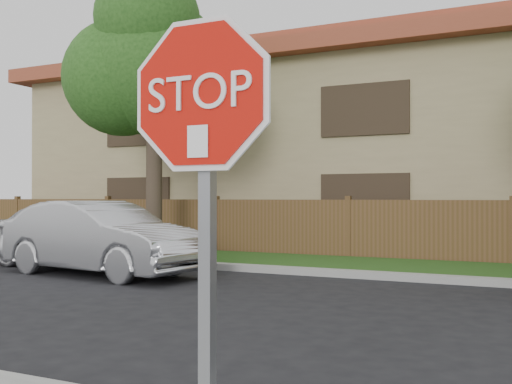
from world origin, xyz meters
The scene contains 6 objects.
far_curb centered at (0.00, 8.15, 0.07)m, with size 70.00×0.30×0.15m, color gray.
grass_strip centered at (0.00, 9.80, 0.06)m, with size 70.00×3.00×0.12m, color #1E4714.
tree_left centered at (-8.98, 9.57, 5.22)m, with size 4.80×3.90×7.78m.
stop_sign centered at (-0.81, -1.48, 1.83)m, with size 1.01×0.13×2.55m.
sedan_far_left centered at (-9.72, 7.31, 0.78)m, with size 1.85×4.59×1.56m, color #A5A4A9.
sedan_left centered at (-7.90, 6.20, 0.80)m, with size 1.68×4.83×1.59m, color #BABBC0.
Camera 1 is at (0.63, -3.90, 1.67)m, focal length 42.00 mm.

